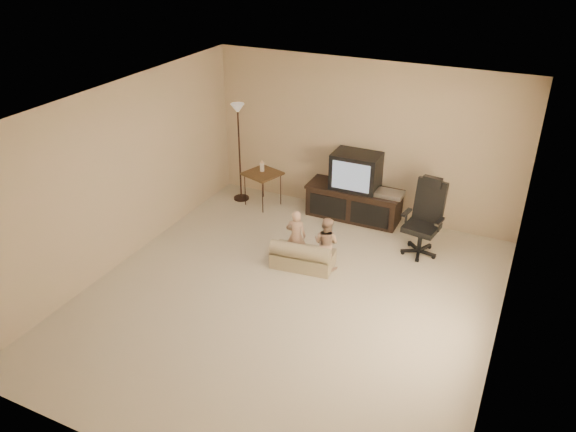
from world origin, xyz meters
name	(u,v)px	position (x,y,z in m)	size (l,w,h in m)	color
floor	(288,299)	(0.00, 0.00, 0.00)	(5.50, 5.50, 0.00)	beige
room_shell	(288,192)	(0.00, 0.00, 1.52)	(5.50, 5.50, 5.50)	white
tv_stand	(355,192)	(0.01, 2.49, 0.46)	(1.55, 0.58, 1.10)	black
office_chair	(423,227)	(1.25, 1.89, 0.41)	(0.60, 0.62, 1.14)	black
side_table	(262,174)	(-1.55, 2.27, 0.57)	(0.67, 0.67, 0.79)	brown
floor_lamp	(239,131)	(-1.99, 2.29, 1.23)	(0.26, 0.26, 1.69)	black
child_sofa	(302,256)	(-0.15, 0.77, 0.17)	(0.90, 0.57, 0.41)	tan
toddler_left	(296,236)	(-0.31, 0.91, 0.39)	(0.28, 0.21, 0.77)	tan
toddler_right	(326,243)	(0.14, 0.92, 0.38)	(0.37, 0.20, 0.76)	tan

